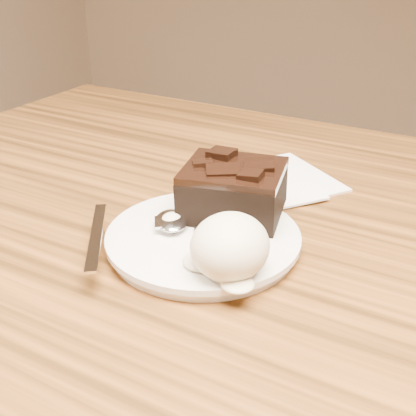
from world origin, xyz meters
The scene contains 10 objects.
plate centered at (-0.06, -0.05, 0.76)m, with size 0.20×0.20×0.02m, color silver.
brownie centered at (-0.06, 0.01, 0.79)m, with size 0.10×0.09×0.05m, color black.
ice_cream_scoop centered at (-0.01, -0.09, 0.79)m, with size 0.07×0.07×0.06m, color #EFE7C9.
melt_puddle centered at (-0.01, -0.09, 0.77)m, with size 0.05×0.05×0.00m, color white.
spoon centered at (-0.10, -0.05, 0.77)m, with size 0.04×0.19×0.01m, color silver, non-canonical shape.
napkin centered at (-0.06, 0.14, 0.75)m, with size 0.14×0.14×0.01m, color white.
crumb_a centered at (-0.07, -0.05, 0.77)m, with size 0.01×0.01×0.00m, color black.
crumb_b centered at (-0.08, -0.04, 0.77)m, with size 0.01×0.01×0.00m, color black.
crumb_c centered at (-0.05, -0.06, 0.77)m, with size 0.01×0.00×0.00m, color black.
crumb_d centered at (-0.09, -0.06, 0.77)m, with size 0.01×0.01×0.00m, color black.
Camera 1 is at (0.17, -0.45, 1.04)m, focal length 46.78 mm.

